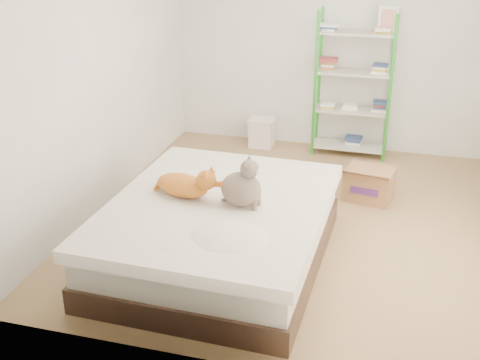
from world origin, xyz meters
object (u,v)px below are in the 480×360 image
(bed, at_px, (219,231))
(shelf_unit, at_px, (354,85))
(grey_cat, at_px, (241,182))
(cardboard_box, at_px, (369,184))
(white_bin, at_px, (262,132))
(orange_cat, at_px, (182,183))

(bed, distance_m, shelf_unit, 2.94)
(grey_cat, height_order, cardboard_box, grey_cat)
(grey_cat, xyz_separation_m, cardboard_box, (0.92, 1.55, -0.58))
(bed, bearing_deg, shelf_unit, 75.57)
(cardboard_box, bearing_deg, white_bin, 149.41)
(grey_cat, height_order, white_bin, grey_cat)
(cardboard_box, bearing_deg, shelf_unit, 114.49)
(shelf_unit, xyz_separation_m, cardboard_box, (0.32, -1.23, -0.68))
(white_bin, bearing_deg, cardboard_box, -40.44)
(bed, height_order, white_bin, bed)
(grey_cat, relative_size, cardboard_box, 0.78)
(orange_cat, bearing_deg, shelf_unit, 83.14)
(grey_cat, bearing_deg, cardboard_box, -25.43)
(bed, xyz_separation_m, white_bin, (-0.29, 2.74, -0.09))
(orange_cat, distance_m, shelf_unit, 2.95)
(orange_cat, relative_size, shelf_unit, 0.32)
(shelf_unit, distance_m, cardboard_box, 1.44)
(cardboard_box, relative_size, white_bin, 1.47)
(orange_cat, distance_m, cardboard_box, 2.13)
(bed, relative_size, white_bin, 6.16)
(grey_cat, bearing_deg, bed, 94.37)
(grey_cat, distance_m, shelf_unit, 2.84)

